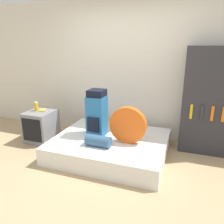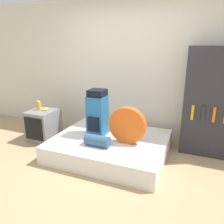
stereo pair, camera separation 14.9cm
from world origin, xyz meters
name	(u,v)px [view 2 (the right image)]	position (x,y,z in m)	size (l,w,h in m)	color
ground_plane	(90,178)	(0.00, 0.00, 0.00)	(16.00, 16.00, 0.00)	tan
wall_back	(130,70)	(0.00, 1.70, 1.30)	(8.00, 0.05, 2.60)	silver
bed	(111,146)	(-0.01, 0.77, 0.15)	(1.81, 1.51, 0.29)	white
backpack	(97,113)	(-0.27, 0.82, 0.67)	(0.29, 0.33, 0.78)	#23669E
tent_bag	(127,125)	(0.30, 0.70, 0.58)	(0.58, 0.10, 0.58)	#E05B19
sleeping_roll	(97,141)	(-0.08, 0.41, 0.38)	(0.38, 0.17, 0.17)	#33567A
television	(44,125)	(-1.44, 0.85, 0.29)	(0.48, 0.56, 0.58)	gray
canister	(39,106)	(-1.52, 0.86, 0.66)	(0.07, 0.07, 0.17)	gold
banana_bunch	(46,109)	(-1.41, 0.91, 0.60)	(0.13, 0.17, 0.03)	yellow
bookshelf	(209,103)	(1.44, 1.42, 0.88)	(0.78, 0.39, 1.75)	#2D2D33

